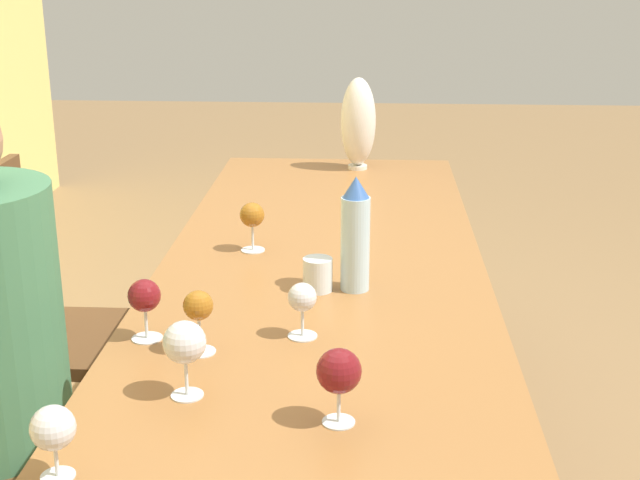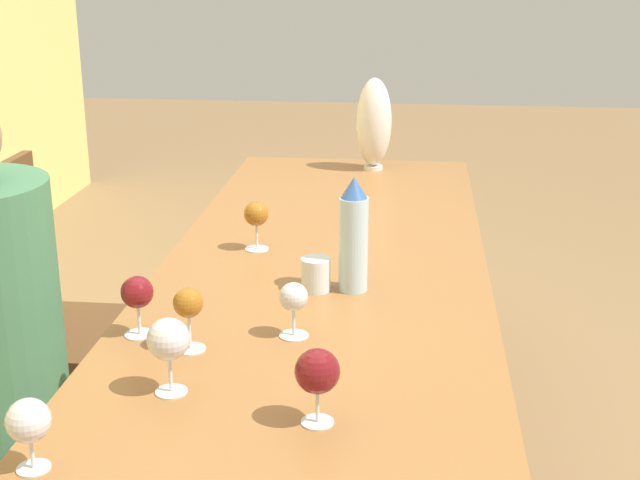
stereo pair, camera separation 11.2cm
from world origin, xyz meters
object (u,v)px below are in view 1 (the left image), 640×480
at_px(wine_glass_4, 53,429).
at_px(wine_glass_5, 144,297).
at_px(vase, 358,122).
at_px(wine_glass_6, 302,299).
at_px(wine_glass_3, 252,216).
at_px(wine_glass_2, 339,372).
at_px(water_tumbler, 319,274).
at_px(chair_far, 46,319).
at_px(wine_glass_0, 198,308).
at_px(water_bottle, 355,236).
at_px(wine_glass_1, 185,344).

distance_m(wine_glass_4, wine_glass_5, 0.54).
bearing_deg(wine_glass_4, wine_glass_5, -1.77).
xyz_separation_m(vase, wine_glass_6, (-1.57, 0.10, -0.09)).
height_order(wine_glass_3, wine_glass_5, wine_glass_3).
relative_size(wine_glass_2, wine_glass_3, 1.03).
distance_m(water_tumbler, chair_far, 0.94).
distance_m(vase, wine_glass_0, 1.69).
bearing_deg(water_bottle, water_tumbler, 98.70).
xyz_separation_m(wine_glass_4, chair_far, (1.17, 0.46, -0.32)).
relative_size(wine_glass_2, wine_glass_4, 1.14).
relative_size(wine_glass_4, chair_far, 0.13).
distance_m(wine_glass_3, wine_glass_5, 0.63).
relative_size(water_bottle, wine_glass_6, 2.32).
relative_size(vase, wine_glass_5, 2.53).
relative_size(water_tumbler, wine_glass_4, 0.66).
bearing_deg(wine_glass_2, wine_glass_4, 113.81).
height_order(water_bottle, chair_far, water_bottle).
distance_m(wine_glass_4, chair_far, 1.29).
height_order(water_bottle, wine_glass_1, water_bottle).
height_order(wine_glass_0, wine_glass_6, wine_glass_0).
xyz_separation_m(water_bottle, wine_glass_1, (-0.58, 0.31, -0.03)).
height_order(water_bottle, wine_glass_2, water_bottle).
bearing_deg(wine_glass_6, water_bottle, -20.56).
bearing_deg(wine_glass_2, wine_glass_3, 16.39).
height_order(wine_glass_5, chair_far, chair_far).
distance_m(vase, wine_glass_1, 1.88).
bearing_deg(wine_glass_2, water_tumbler, 6.47).
height_order(wine_glass_3, wine_glass_4, wine_glass_3).
bearing_deg(wine_glass_3, vase, -15.87).
distance_m(wine_glass_0, wine_glass_2, 0.41).
relative_size(vase, chair_far, 0.36).
xyz_separation_m(water_bottle, vase, (1.28, 0.01, 0.04)).
xyz_separation_m(wine_glass_3, chair_far, (0.02, 0.63, -0.34)).
bearing_deg(vase, water_bottle, -179.40).
bearing_deg(wine_glass_2, water_bottle, -1.42).
bearing_deg(wine_glass_6, water_tumbler, -4.08).
height_order(wine_glass_4, chair_far, chair_far).
bearing_deg(water_bottle, wine_glass_4, 151.52).
bearing_deg(wine_glass_2, chair_far, 43.25).
bearing_deg(wine_glass_1, wine_glass_5, 28.93).
bearing_deg(water_bottle, wine_glass_1, 151.69).
height_order(water_bottle, wine_glass_4, water_bottle).
bearing_deg(wine_glass_0, chair_far, 41.23).
distance_m(water_bottle, wine_glass_2, 0.67).
height_order(wine_glass_2, wine_glass_5, wine_glass_2).
relative_size(water_bottle, vase, 0.83).
bearing_deg(wine_glass_1, vase, -9.16).
relative_size(wine_glass_0, wine_glass_3, 0.99).
bearing_deg(vase, wine_glass_1, 170.84).
xyz_separation_m(wine_glass_2, wine_glass_6, (0.37, 0.09, -0.01)).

